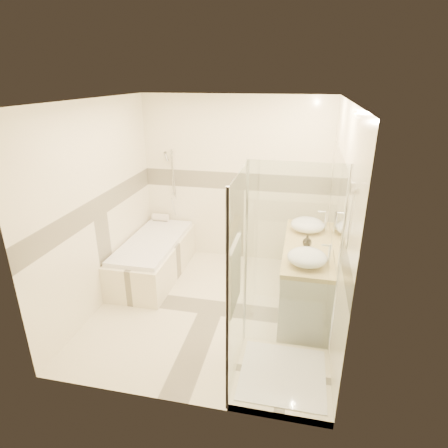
% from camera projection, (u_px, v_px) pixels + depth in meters
% --- Properties ---
extents(room, '(2.82, 3.02, 2.52)m').
position_uv_depth(room, '(216.00, 214.00, 4.27)').
color(room, beige).
rests_on(room, ground).
extents(bathtub, '(0.75, 1.70, 0.56)m').
position_uv_depth(bathtub, '(154.00, 256.00, 5.41)').
color(bathtub, '#F1E6C0').
rests_on(bathtub, ground).
extents(vanity, '(0.58, 1.62, 0.85)m').
position_uv_depth(vanity, '(306.00, 276.00, 4.63)').
color(vanity, white).
rests_on(vanity, ground).
extents(shower_enclosure, '(0.96, 0.93, 2.04)m').
position_uv_depth(shower_enclosure, '(273.00, 331.00, 3.51)').
color(shower_enclosure, '#F1E6C0').
rests_on(shower_enclosure, ground).
extents(vessel_sink_near, '(0.43, 0.43, 0.17)m').
position_uv_depth(vessel_sink_near, '(308.00, 225.00, 4.84)').
color(vessel_sink_near, white).
rests_on(vessel_sink_near, vanity).
extents(vessel_sink_far, '(0.42, 0.42, 0.17)m').
position_uv_depth(vessel_sink_far, '(307.00, 257.00, 3.98)').
color(vessel_sink_far, white).
rests_on(vessel_sink_far, vanity).
extents(faucet_near, '(0.12, 0.03, 0.30)m').
position_uv_depth(faucet_near, '(325.00, 220.00, 4.76)').
color(faucet_near, silver).
rests_on(faucet_near, vanity).
extents(faucet_far, '(0.11, 0.03, 0.26)m').
position_uv_depth(faucet_far, '(329.00, 254.00, 3.91)').
color(faucet_far, silver).
rests_on(faucet_far, vanity).
extents(amenity_bottle_a, '(0.08, 0.08, 0.15)m').
position_uv_depth(amenity_bottle_a, '(307.00, 244.00, 4.31)').
color(amenity_bottle_a, black).
rests_on(amenity_bottle_a, vanity).
extents(amenity_bottle_b, '(0.12, 0.12, 0.14)m').
position_uv_depth(amenity_bottle_b, '(307.00, 241.00, 4.42)').
color(amenity_bottle_b, black).
rests_on(amenity_bottle_b, vanity).
extents(folded_towels, '(0.16, 0.26, 0.08)m').
position_uv_depth(folded_towels, '(307.00, 223.00, 5.03)').
color(folded_towels, white).
rests_on(folded_towels, vanity).
extents(rolled_towel, '(0.25, 0.11, 0.11)m').
position_uv_depth(rolled_towel, '(161.00, 217.00, 5.99)').
color(rolled_towel, white).
rests_on(rolled_towel, bathtub).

